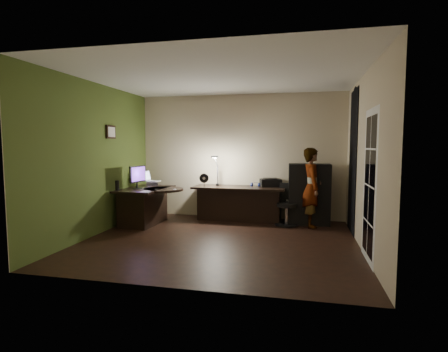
% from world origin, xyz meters
% --- Properties ---
extents(floor, '(4.50, 4.00, 0.01)m').
position_xyz_m(floor, '(0.00, 0.00, -0.01)').
color(floor, black).
rests_on(floor, ground).
extents(ceiling, '(4.50, 4.00, 0.01)m').
position_xyz_m(ceiling, '(0.00, 0.00, 2.71)').
color(ceiling, silver).
rests_on(ceiling, floor).
extents(wall_back, '(4.50, 0.01, 2.70)m').
position_xyz_m(wall_back, '(0.00, 2.00, 1.35)').
color(wall_back, '#C5B493').
rests_on(wall_back, floor).
extents(wall_front, '(4.50, 0.01, 2.70)m').
position_xyz_m(wall_front, '(0.00, -2.00, 1.35)').
color(wall_front, '#C5B493').
rests_on(wall_front, floor).
extents(wall_left, '(0.01, 4.00, 2.70)m').
position_xyz_m(wall_left, '(-2.25, 0.00, 1.35)').
color(wall_left, '#C5B493').
rests_on(wall_left, floor).
extents(wall_right, '(0.01, 4.00, 2.70)m').
position_xyz_m(wall_right, '(2.25, 0.00, 1.35)').
color(wall_right, '#C5B493').
rests_on(wall_right, floor).
extents(green_wall_overlay, '(0.00, 4.00, 2.70)m').
position_xyz_m(green_wall_overlay, '(-2.24, 0.00, 1.35)').
color(green_wall_overlay, '#455921').
rests_on(green_wall_overlay, floor).
extents(arched_doorway, '(0.01, 0.90, 2.60)m').
position_xyz_m(arched_doorway, '(2.24, 1.15, 1.30)').
color(arched_doorway, black).
rests_on(arched_doorway, floor).
extents(french_door, '(0.02, 0.92, 2.10)m').
position_xyz_m(french_door, '(2.24, -0.55, 1.05)').
color(french_door, white).
rests_on(french_door, floor).
extents(framed_picture, '(0.04, 0.30, 0.25)m').
position_xyz_m(framed_picture, '(-2.22, 0.45, 1.85)').
color(framed_picture, black).
rests_on(framed_picture, wall_left).
extents(desk_left, '(0.85, 1.32, 0.74)m').
position_xyz_m(desk_left, '(-1.75, 0.89, 0.37)').
color(desk_left, black).
rests_on(desk_left, floor).
extents(desk_right, '(1.95, 0.72, 0.73)m').
position_xyz_m(desk_right, '(0.04, 1.63, 0.36)').
color(desk_right, black).
rests_on(desk_right, floor).
extents(cabinet, '(0.84, 0.46, 1.23)m').
position_xyz_m(cabinet, '(1.49, 1.63, 0.61)').
color(cabinet, black).
rests_on(cabinet, floor).
extents(laptop_stand, '(0.29, 0.27, 0.10)m').
position_xyz_m(laptop_stand, '(-1.77, 1.30, 0.78)').
color(laptop_stand, silver).
rests_on(laptop_stand, desk_left).
extents(laptop, '(0.37, 0.36, 0.22)m').
position_xyz_m(laptop, '(-1.77, 1.30, 0.94)').
color(laptop, silver).
rests_on(laptop, laptop_stand).
extents(monitor, '(0.17, 0.52, 0.33)m').
position_xyz_m(monitor, '(-1.86, 0.76, 0.90)').
color(monitor, black).
rests_on(monitor, desk_left).
extents(mouse, '(0.08, 0.10, 0.04)m').
position_xyz_m(mouse, '(-1.04, 0.69, 0.75)').
color(mouse, silver).
rests_on(mouse, desk_left).
extents(phone, '(0.10, 0.14, 0.01)m').
position_xyz_m(phone, '(-1.43, 0.74, 0.74)').
color(phone, black).
rests_on(phone, desk_left).
extents(pen, '(0.02, 0.16, 0.01)m').
position_xyz_m(pen, '(-1.32, 1.06, 0.74)').
color(pen, black).
rests_on(pen, desk_left).
extents(speaker, '(0.10, 0.10, 0.19)m').
position_xyz_m(speaker, '(-2.12, 0.47, 0.83)').
color(speaker, black).
rests_on(speaker, desk_left).
extents(notepad, '(0.14, 0.19, 0.01)m').
position_xyz_m(notepad, '(-1.51, 0.40, 0.74)').
color(notepad, silver).
rests_on(notepad, desk_left).
extents(desk_fan, '(0.21, 0.14, 0.30)m').
position_xyz_m(desk_fan, '(-0.65, 1.39, 0.86)').
color(desk_fan, black).
rests_on(desk_fan, desk_right).
extents(headphones, '(0.22, 0.16, 0.10)m').
position_xyz_m(headphones, '(0.37, 1.82, 0.76)').
color(headphones, navy).
rests_on(headphones, desk_right).
extents(printer, '(0.50, 0.43, 0.19)m').
position_xyz_m(printer, '(0.70, 1.81, 0.81)').
color(printer, black).
rests_on(printer, desk_right).
extents(desk_lamp, '(0.18, 0.33, 0.71)m').
position_xyz_m(desk_lamp, '(-0.44, 1.71, 1.07)').
color(desk_lamp, black).
rests_on(desk_lamp, desk_right).
extents(office_chair, '(0.49, 0.49, 0.83)m').
position_xyz_m(office_chair, '(1.06, 1.40, 0.42)').
color(office_chair, black).
rests_on(office_chair, floor).
extents(person, '(0.45, 0.60, 1.55)m').
position_xyz_m(person, '(1.53, 1.41, 0.78)').
color(person, '#D8A88C').
rests_on(person, floor).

